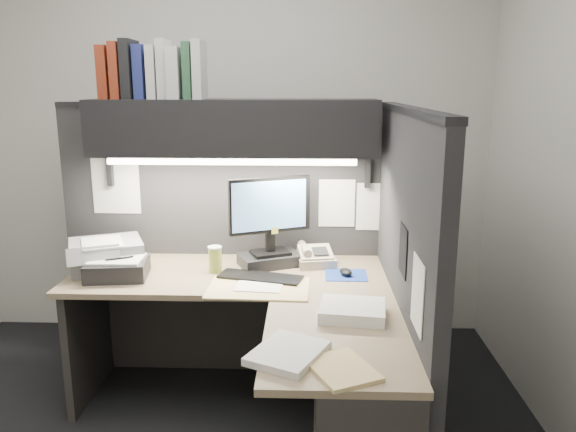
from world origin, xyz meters
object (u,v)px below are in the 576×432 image
object	(u,v)px
overhead_shelf	(234,127)
keyboard	(260,278)
coffee_cup	(215,260)
printer	(106,254)
desk	(284,374)
telephone	(315,257)
notebook_stack	(118,269)
monitor	(270,231)

from	to	relation	value
overhead_shelf	keyboard	distance (m)	0.83
coffee_cup	printer	world-z (taller)	printer
desk	keyboard	world-z (taller)	keyboard
telephone	notebook_stack	distance (m)	1.08
desk	printer	distance (m)	1.25
telephone	notebook_stack	size ratio (longest dim) A/B	0.69
overhead_shelf	monitor	size ratio (longest dim) A/B	3.07
coffee_cup	desk	bearing A→B (deg)	-55.33
notebook_stack	coffee_cup	bearing A→B (deg)	10.91
keyboard	telephone	world-z (taller)	telephone
keyboard	coffee_cup	distance (m)	0.28
notebook_stack	overhead_shelf	bearing A→B (deg)	24.69
desk	notebook_stack	xyz separation A→B (m)	(-0.90, 0.48, 0.33)
desk	keyboard	size ratio (longest dim) A/B	3.90
keyboard	coffee_cup	world-z (taller)	coffee_cup
desk	notebook_stack	size ratio (longest dim) A/B	5.51
overhead_shelf	monitor	xyz separation A→B (m)	(0.20, -0.06, -0.57)
coffee_cup	printer	xyz separation A→B (m)	(-0.62, 0.06, 0.01)
monitor	telephone	distance (m)	0.30
monitor	notebook_stack	size ratio (longest dim) A/B	1.64
keyboard	coffee_cup	size ratio (longest dim) A/B	3.24
notebook_stack	telephone	bearing A→B (deg)	13.26
keyboard	monitor	bearing A→B (deg)	95.59
printer	monitor	bearing A→B (deg)	-19.24
overhead_shelf	printer	distance (m)	1.00
overhead_shelf	telephone	xyz separation A→B (m)	(0.45, -0.03, -0.73)
overhead_shelf	coffee_cup	size ratio (longest dim) A/B	11.50
telephone	coffee_cup	world-z (taller)	coffee_cup
printer	telephone	bearing A→B (deg)	-18.82
overhead_shelf	desk	bearing A→B (deg)	-68.21
coffee_cup	telephone	bearing A→B (deg)	15.39
overhead_shelf	coffee_cup	bearing A→B (deg)	-118.21
desk	printer	xyz separation A→B (m)	(-1.01, 0.63, 0.36)
monitor	telephone	size ratio (longest dim) A/B	2.38
keyboard	notebook_stack	bearing A→B (deg)	-166.56
monitor	printer	distance (m)	0.92
overhead_shelf	printer	world-z (taller)	overhead_shelf
desk	coffee_cup	bearing A→B (deg)	124.67
desk	telephone	distance (m)	0.81
printer	notebook_stack	bearing A→B (deg)	-77.30
printer	notebook_stack	xyz separation A→B (m)	(0.11, -0.16, -0.03)
keyboard	printer	size ratio (longest dim) A/B	1.15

